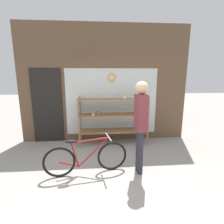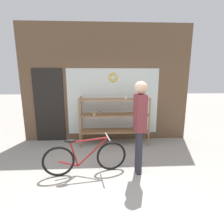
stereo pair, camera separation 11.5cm
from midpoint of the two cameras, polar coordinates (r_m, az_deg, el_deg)
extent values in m
plane|color=gray|center=(3.32, 0.12, -23.43)|extent=(30.00, 30.00, 0.00)
cube|color=brown|center=(5.08, -1.31, 9.02)|extent=(4.81, 0.08, 3.30)
cube|color=silver|center=(5.10, 0.98, 3.35)|extent=(2.63, 0.02, 1.90)
cube|color=black|center=(5.31, -19.20, 1.93)|extent=(0.84, 0.03, 2.10)
torus|color=gold|center=(5.02, 1.03, 11.24)|extent=(0.26, 0.06, 0.26)
cylinder|color=#8E6642|center=(4.66, -9.83, -3.70)|extent=(0.04, 0.04, 1.34)
cylinder|color=#8E6642|center=(4.80, 12.72, -3.35)|extent=(0.04, 0.04, 1.34)
cylinder|color=#8E6642|center=(5.10, -9.23, -2.29)|extent=(0.04, 0.04, 1.34)
cylinder|color=#8E6642|center=(5.23, 11.38, -2.01)|extent=(0.04, 0.04, 1.34)
cube|color=#8E6642|center=(4.94, 1.38, -6.10)|extent=(1.90, 0.50, 0.02)
cube|color=#8E6642|center=(4.82, 1.41, -0.84)|extent=(1.90, 0.50, 0.02)
cube|color=#8E6642|center=(4.74, 1.44, 4.19)|extent=(1.90, 0.50, 0.02)
torus|color=beige|center=(4.76, 10.42, 4.39)|extent=(0.15, 0.15, 0.04)
cube|color=white|center=(4.68, 10.64, 4.22)|extent=(0.05, 0.00, 0.04)
ellipsoid|color=#AD7F4C|center=(4.73, -5.11, -0.56)|extent=(0.11, 0.09, 0.08)
cube|color=white|center=(4.67, -5.13, -0.97)|extent=(0.05, 0.00, 0.04)
ellipsoid|color=beige|center=(4.77, 5.18, 4.71)|extent=(0.09, 0.08, 0.07)
cube|color=white|center=(4.72, 5.27, 4.44)|extent=(0.05, 0.00, 0.04)
ellipsoid|color=brown|center=(4.94, -3.48, -0.06)|extent=(0.09, 0.07, 0.06)
cube|color=white|center=(4.89, -3.48, -0.33)|extent=(0.05, 0.00, 0.04)
torus|color=black|center=(3.59, -16.16, -15.27)|extent=(0.61, 0.15, 0.61)
torus|color=black|center=(3.67, 0.71, -14.17)|extent=(0.61, 0.15, 0.61)
cylinder|color=maroon|center=(3.55, -5.33, -12.78)|extent=(0.61, 0.14, 0.56)
cylinder|color=maroon|center=(3.44, -6.50, -9.07)|extent=(0.72, 0.16, 0.07)
cylinder|color=maroon|center=(3.53, -11.32, -13.44)|extent=(0.16, 0.06, 0.51)
cylinder|color=maroon|center=(3.61, -13.12, -16.14)|extent=(0.37, 0.10, 0.17)
ellipsoid|color=black|center=(3.42, -12.62, -9.25)|extent=(0.23, 0.13, 0.06)
cylinder|color=#B2B2B7|center=(3.48, -0.52, -8.03)|extent=(0.10, 0.46, 0.02)
cylinder|color=#282833|center=(3.61, 9.37, -12.40)|extent=(0.11, 0.11, 0.88)
cylinder|color=#282833|center=(3.51, 9.91, -13.13)|extent=(0.11, 0.11, 0.88)
cube|color=brown|center=(3.31, 10.11, -0.29)|extent=(0.21, 0.33, 0.70)
sphere|color=tan|center=(3.24, 10.42, 7.80)|extent=(0.24, 0.24, 0.24)
camera|label=1|loc=(0.06, -89.15, 0.18)|focal=28.00mm
camera|label=2|loc=(0.06, 90.85, -0.18)|focal=28.00mm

